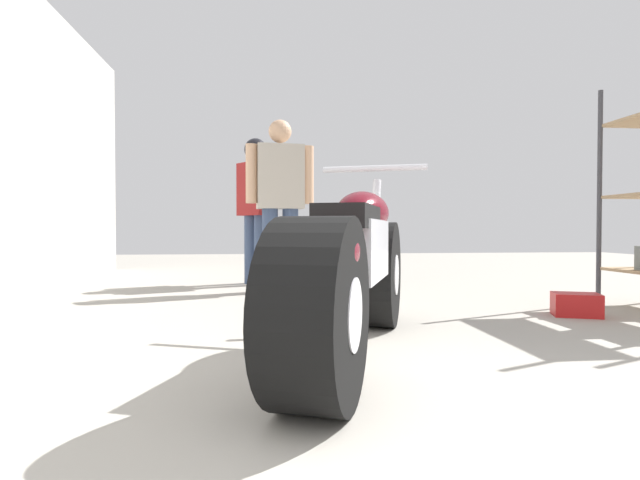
{
  "coord_description": "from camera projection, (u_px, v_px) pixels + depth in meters",
  "views": [
    {
      "loc": [
        -0.51,
        -0.36,
        0.64
      ],
      "look_at": [
        -0.08,
        3.65,
        0.56
      ],
      "focal_mm": 27.62,
      "sensor_mm": 36.0,
      "label": 1
    }
  ],
  "objects": [
    {
      "name": "mechanic_with_helmet",
      "position": [
        256.0,
        197.0,
        5.76
      ],
      "size": [
        0.49,
        0.6,
        1.71
      ],
      "color": "#384766",
      "rests_on": "ground_plane"
    },
    {
      "name": "ground_plane",
      "position": [
        328.0,
        306.0,
        4.12
      ],
      "size": [
        17.86,
        17.86,
        0.0
      ],
      "primitive_type": "plane",
      "color": "#9E998E"
    },
    {
      "name": "red_toolbox",
      "position": [
        576.0,
        305.0,
        3.64
      ],
      "size": [
        0.38,
        0.32,
        0.17
      ],
      "primitive_type": "cube",
      "rotation": [
        0.0,
        0.0,
        -0.36
      ],
      "color": "#B21919",
      "rests_on": "ground_plane"
    },
    {
      "name": "mechanic_in_blue",
      "position": [
        280.0,
        195.0,
        5.09
      ],
      "size": [
        0.72,
        0.31,
        1.77
      ],
      "color": "#384766",
      "rests_on": "ground_plane"
    },
    {
      "name": "motorcycle_black_naked",
      "position": [
        328.0,
        250.0,
        6.54
      ],
      "size": [
        0.67,
        1.92,
        0.89
      ],
      "color": "black",
      "rests_on": "ground_plane"
    },
    {
      "name": "motorcycle_maroon_cruiser",
      "position": [
        354.0,
        272.0,
        2.45
      ],
      "size": [
        1.08,
        2.21,
        1.05
      ],
      "color": "black",
      "rests_on": "ground_plane"
    }
  ]
}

